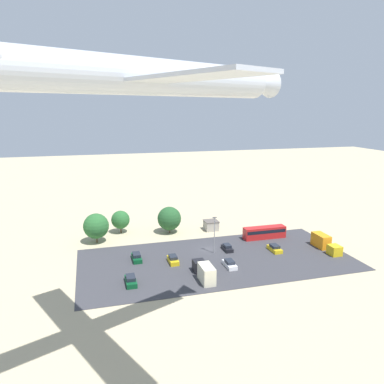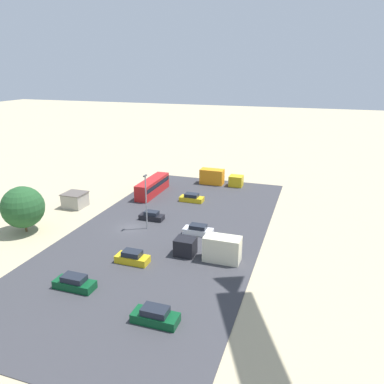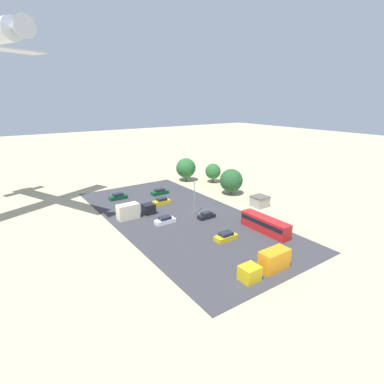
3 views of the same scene
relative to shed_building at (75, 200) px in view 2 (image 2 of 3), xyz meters
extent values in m
plane|color=tan|center=(5.35, 13.80, -1.34)|extent=(400.00, 400.00, 0.00)
cube|color=#38383D|center=(5.35, 20.23, -1.30)|extent=(60.12, 28.41, 0.08)
cube|color=#9E998E|center=(0.00, 0.00, -0.07)|extent=(3.53, 3.61, 2.54)
cube|color=#59514C|center=(0.00, 0.00, 1.26)|extent=(3.77, 3.85, 0.12)
cube|color=red|center=(-11.07, 10.31, 0.27)|extent=(11.12, 2.55, 3.05)
cube|color=black|center=(-11.07, 10.31, 0.81)|extent=(10.67, 2.59, 0.85)
cube|color=black|center=(1.22, 15.68, -0.84)|extent=(1.77, 4.00, 0.85)
cube|color=#1E232D|center=(1.22, 15.68, -0.10)|extent=(1.48, 2.24, 0.62)
cube|color=#0C4723|center=(25.21, 27.00, -0.79)|extent=(1.98, 4.69, 0.94)
cube|color=#1E232D|center=(25.21, 27.00, 0.03)|extent=(1.67, 2.63, 0.69)
cube|color=#0C4723|center=(22.65, 15.81, -0.79)|extent=(1.90, 4.79, 0.93)
cube|color=#1E232D|center=(22.65, 15.81, 0.01)|extent=(1.60, 2.68, 0.68)
cube|color=gold|center=(15.19, 19.32, -0.79)|extent=(1.88, 4.35, 0.95)
cube|color=#1E232D|center=(15.19, 19.32, 0.03)|extent=(1.58, 2.43, 0.69)
cube|color=silver|center=(4.11, 24.68, -0.83)|extent=(1.89, 4.48, 0.85)
cube|color=#1E232D|center=(4.11, 24.68, -0.10)|extent=(1.59, 2.51, 0.62)
cube|color=gold|center=(-9.38, 19.09, -0.82)|extent=(2.00, 4.46, 0.88)
cube|color=#1E232D|center=(-9.38, 19.09, -0.06)|extent=(1.68, 2.50, 0.64)
cube|color=black|center=(11.00, 25.09, -0.08)|extent=(2.37, 2.68, 2.35)
cube|color=beige|center=(11.00, 30.16, 0.42)|extent=(2.37, 4.77, 3.36)
cube|color=gold|center=(-21.46, 24.96, -0.13)|extent=(2.47, 2.81, 2.25)
cube|color=orange|center=(-21.46, 19.65, 0.35)|extent=(2.47, 5.00, 3.21)
cylinder|color=brown|center=(11.61, -0.77, -0.53)|extent=(0.36, 0.36, 1.63)
sphere|color=#235128|center=(11.61, -0.77, 2.67)|extent=(6.36, 6.36, 6.36)
cylinder|color=gray|center=(4.75, 16.50, 2.95)|extent=(0.20, 0.20, 8.41)
cube|color=#4C4C51|center=(4.75, 16.50, 7.33)|extent=(0.90, 0.28, 0.20)
camera|label=1|loc=(31.72, 93.76, 31.57)|focal=35.00mm
camera|label=2|loc=(53.54, 40.38, 22.71)|focal=35.00mm
camera|label=3|loc=(-48.24, 53.72, 24.36)|focal=28.00mm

